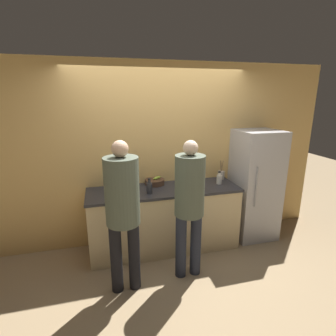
% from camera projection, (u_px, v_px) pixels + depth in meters
% --- Properties ---
extents(ground_plane, '(14.00, 14.00, 0.00)m').
position_uv_depth(ground_plane, '(171.00, 261.00, 3.50)').
color(ground_plane, '#9E8460').
extents(wall_back, '(5.20, 0.06, 2.60)m').
position_uv_depth(wall_back, '(158.00, 155.00, 3.81)').
color(wall_back, '#E0B266').
rests_on(wall_back, ground_plane).
extents(counter, '(2.09, 0.68, 0.90)m').
position_uv_depth(counter, '(164.00, 218.00, 3.73)').
color(counter, beige).
rests_on(counter, ground_plane).
extents(refrigerator, '(0.62, 0.63, 1.66)m').
position_uv_depth(refrigerator, '(255.00, 185.00, 3.98)').
color(refrigerator, '#B7B7BC').
rests_on(refrigerator, ground_plane).
extents(person_left, '(0.36, 0.36, 1.71)m').
position_uv_depth(person_left, '(123.00, 205.00, 2.74)').
color(person_left, black).
rests_on(person_left, ground_plane).
extents(person_center, '(0.34, 0.34, 1.67)m').
position_uv_depth(person_center, '(189.00, 199.00, 2.99)').
color(person_center, '#232838').
rests_on(person_center, ground_plane).
extents(fruit_bowl, '(0.28, 0.28, 0.12)m').
position_uv_depth(fruit_bowl, '(155.00, 182.00, 3.76)').
color(fruit_bowl, '#4C3323').
rests_on(fruit_bowl, counter).
extents(utensil_crock, '(0.10, 0.10, 0.29)m').
position_uv_depth(utensil_crock, '(221.00, 175.00, 3.99)').
color(utensil_crock, '#ADA393').
rests_on(utensil_crock, counter).
extents(bottle_clear, '(0.08, 0.08, 0.19)m').
position_uv_depth(bottle_clear, '(219.00, 179.00, 3.78)').
color(bottle_clear, silver).
rests_on(bottle_clear, counter).
extents(bottle_green, '(0.08, 0.08, 0.19)m').
position_uv_depth(bottle_green, '(120.00, 184.00, 3.54)').
color(bottle_green, '#236033').
rests_on(bottle_green, counter).
extents(bottle_dark, '(0.07, 0.07, 0.21)m').
position_uv_depth(bottle_dark, '(149.00, 187.00, 3.40)').
color(bottle_dark, '#333338').
rests_on(bottle_dark, counter).
extents(cup_red, '(0.08, 0.08, 0.08)m').
position_uv_depth(cup_red, '(133.00, 191.00, 3.39)').
color(cup_red, '#A33D33').
rests_on(cup_red, counter).
extents(cup_white, '(0.07, 0.07, 0.10)m').
position_uv_depth(cup_white, '(122.00, 191.00, 3.35)').
color(cup_white, white).
rests_on(cup_white, counter).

